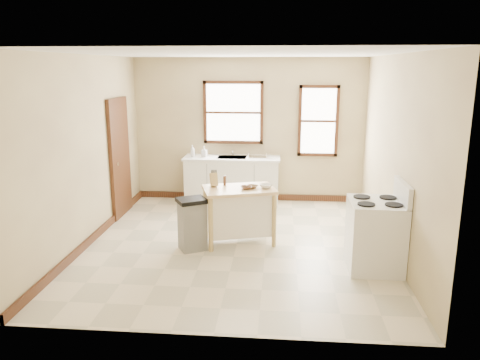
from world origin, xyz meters
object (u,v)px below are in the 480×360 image
object	(u,v)px
pepper_grinder	(225,181)
bowl_c	(266,186)
knife_block	(214,180)
bowl_a	(246,188)
soap_bottle_a	(193,151)
bowl_b	(252,187)
soap_bottle_b	(204,152)
kitchen_island	(239,215)
gas_stove	(376,225)
dish_rack	(258,155)
trash_bin	(192,224)

from	to	relation	value
pepper_grinder	bowl_c	xyz separation A→B (m)	(0.64, -0.12, -0.05)
knife_block	bowl_a	bearing A→B (deg)	-35.00
soap_bottle_a	pepper_grinder	world-z (taller)	soap_bottle_a
bowl_a	bowl_b	size ratio (longest dim) A/B	1.03
pepper_grinder	soap_bottle_b	bearing A→B (deg)	107.99
kitchen_island	bowl_c	distance (m)	0.61
soap_bottle_b	pepper_grinder	size ratio (longest dim) A/B	1.35
soap_bottle_a	knife_block	xyz separation A→B (m)	(0.70, -2.00, -0.08)
bowl_a	gas_stove	distance (m)	1.93
dish_rack	gas_stove	xyz separation A→B (m)	(1.70, -2.89, -0.37)
knife_block	bowl_a	world-z (taller)	knife_block
soap_bottle_b	trash_bin	world-z (taller)	soap_bottle_b
trash_bin	soap_bottle_a	bearing A→B (deg)	70.40
soap_bottle_a	bowl_b	bearing A→B (deg)	-51.14
dish_rack	knife_block	size ratio (longest dim) A/B	1.80
pepper_grinder	bowl_a	size ratio (longest dim) A/B	0.87
knife_block	bowl_a	size ratio (longest dim) A/B	1.16
bowl_c	trash_bin	distance (m)	1.23
gas_stove	bowl_c	bearing A→B (deg)	150.98
soap_bottle_a	trash_bin	bearing A→B (deg)	-73.21
dish_rack	bowl_c	bearing A→B (deg)	-80.36
dish_rack	trash_bin	bearing A→B (deg)	-105.31
soap_bottle_a	bowl_b	size ratio (longest dim) A/B	1.38
soap_bottle_b	gas_stove	size ratio (longest dim) A/B	0.17
soap_bottle_a	dish_rack	world-z (taller)	soap_bottle_a
soap_bottle_a	gas_stove	world-z (taller)	gas_stove
bowl_c	knife_block	bearing A→B (deg)	177.89
knife_block	bowl_a	distance (m)	0.52
trash_bin	gas_stove	size ratio (longest dim) A/B	0.65
soap_bottle_b	pepper_grinder	bearing A→B (deg)	-58.88
kitchen_island	knife_block	bearing A→B (deg)	154.70
soap_bottle_a	bowl_a	world-z (taller)	soap_bottle_a
bowl_b	bowl_c	distance (m)	0.21
bowl_a	soap_bottle_a	bearing A→B (deg)	119.68
dish_rack	kitchen_island	bearing A→B (deg)	-91.40
soap_bottle_b	bowl_a	size ratio (longest dim) A/B	1.18
pepper_grinder	bowl_a	distance (m)	0.40
gas_stove	trash_bin	bearing A→B (deg)	170.25
gas_stove	soap_bottle_b	bearing A→B (deg)	133.61
kitchen_island	trash_bin	size ratio (longest dim) A/B	1.35
bowl_a	kitchen_island	bearing A→B (deg)	159.68
soap_bottle_a	trash_bin	world-z (taller)	soap_bottle_a
bowl_a	dish_rack	bearing A→B (deg)	88.22
kitchen_island	gas_stove	size ratio (longest dim) A/B	0.88
knife_block	pepper_grinder	xyz separation A→B (m)	(0.16, 0.09, -0.03)
kitchen_island	knife_block	world-z (taller)	knife_block
kitchen_island	bowl_a	bearing A→B (deg)	-36.80
kitchen_island	bowl_b	world-z (taller)	bowl_b
kitchen_island	bowl_c	xyz separation A→B (m)	(0.40, 0.03, 0.46)
kitchen_island	bowl_b	xyz separation A→B (m)	(0.20, 0.02, 0.45)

